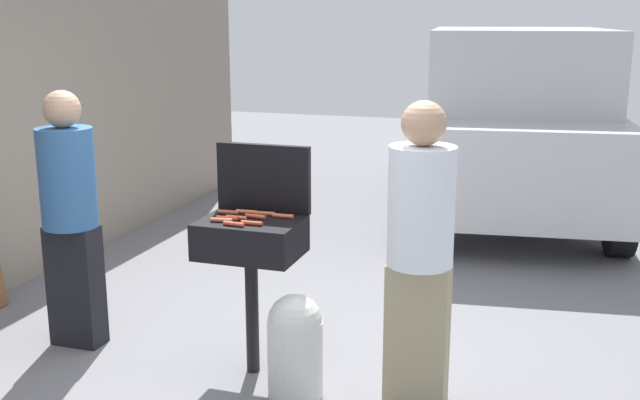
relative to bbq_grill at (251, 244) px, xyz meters
name	(u,v)px	position (x,y,z in m)	size (l,w,h in m)	color
ground_plane	(264,368)	(0.05, 0.05, -0.82)	(24.00, 24.00, 0.00)	slate
house_wall_side	(10,118)	(-2.56, 1.05, 0.52)	(0.24, 8.00, 2.69)	gray
bbq_grill	(251,244)	(0.00, 0.00, 0.00)	(0.60, 0.44, 0.97)	black
grill_lid_open	(263,178)	(0.00, 0.22, 0.36)	(0.60, 0.05, 0.42)	black
hot_dog_0	(227,218)	(-0.13, -0.05, 0.16)	(0.03, 0.03, 0.13)	#AD4228
hot_dog_1	(246,212)	(-0.08, 0.13, 0.16)	(0.03, 0.03, 0.13)	#C6593D
hot_dog_2	(256,216)	(0.02, 0.04, 0.16)	(0.03, 0.03, 0.13)	#AD4228
hot_dog_3	(264,213)	(0.04, 0.12, 0.16)	(0.03, 0.03, 0.13)	#B74C33
hot_dog_4	(234,224)	(-0.04, -0.15, 0.16)	(0.03, 0.03, 0.13)	#B74C33
hot_dog_5	(283,216)	(0.17, 0.10, 0.16)	(0.03, 0.03, 0.13)	#B74C33
hot_dog_6	(228,212)	(-0.18, 0.08, 0.16)	(0.03, 0.03, 0.13)	#AD4228
hot_dog_7	(221,220)	(-0.14, -0.10, 0.16)	(0.03, 0.03, 0.13)	#C6593D
hot_dog_8	(252,223)	(0.06, -0.10, 0.16)	(0.03, 0.03, 0.13)	#AD4228
hot_dog_9	(236,218)	(-0.08, -0.02, 0.16)	(0.03, 0.03, 0.13)	#B74C33
propane_tank	(295,344)	(0.36, -0.21, -0.50)	(0.32, 0.32, 0.62)	silver
person_left	(70,211)	(-1.28, 0.02, 0.10)	(0.36, 0.36, 1.70)	black
person_right	(420,245)	(1.04, -0.08, 0.11)	(0.36, 0.36, 1.72)	gray
parked_minivan	(514,121)	(1.18, 4.57, 0.20)	(2.49, 4.61, 2.02)	#B7B7BC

